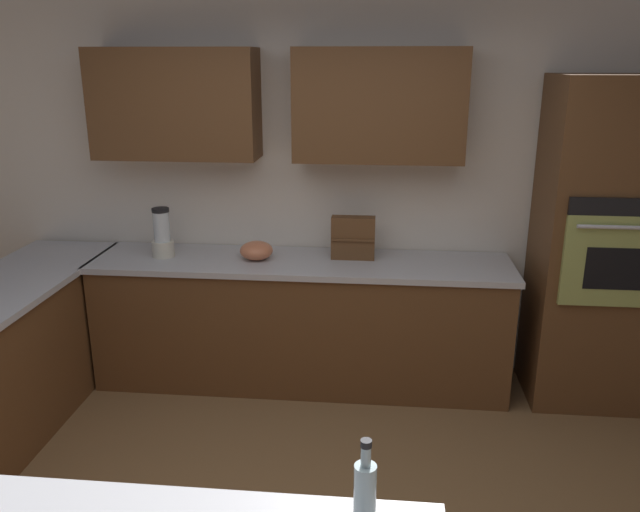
% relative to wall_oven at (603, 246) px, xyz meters
% --- Properties ---
extents(wall_back, '(6.00, 0.44, 2.60)m').
position_rel_wall_oven_xyz_m(wall_back, '(1.92, -0.33, 0.40)').
color(wall_back, silver).
rests_on(wall_back, ground).
extents(lower_cabinets_back, '(2.80, 0.60, 0.86)m').
position_rel_wall_oven_xyz_m(lower_cabinets_back, '(1.95, -0.00, -0.63)').
color(lower_cabinets_back, brown).
rests_on(lower_cabinets_back, ground).
extents(countertop_back, '(2.84, 0.64, 0.04)m').
position_rel_wall_oven_xyz_m(countertop_back, '(1.95, -0.00, -0.18)').
color(countertop_back, '#B2B2B7').
rests_on(countertop_back, lower_cabinets_back).
extents(wall_oven, '(0.80, 0.66, 2.12)m').
position_rel_wall_oven_xyz_m(wall_oven, '(0.00, 0.00, 0.00)').
color(wall_oven, brown).
rests_on(wall_oven, ground).
extents(blender, '(0.15, 0.15, 0.34)m').
position_rel_wall_oven_xyz_m(blender, '(2.90, -0.00, -0.01)').
color(blender, beige).
rests_on(blender, countertop_back).
extents(mixing_bowl, '(0.22, 0.22, 0.12)m').
position_rel_wall_oven_xyz_m(mixing_bowl, '(2.25, -0.00, -0.10)').
color(mixing_bowl, '#CC724C').
rests_on(mixing_bowl, countertop_back).
extents(spice_rack, '(0.29, 0.11, 0.29)m').
position_rel_wall_oven_xyz_m(spice_rack, '(1.60, -0.08, -0.01)').
color(spice_rack, brown).
rests_on(spice_rack, countertop_back).
extents(second_bottle, '(0.06, 0.06, 0.33)m').
position_rel_wall_oven_xyz_m(second_bottle, '(1.44, 2.56, -0.02)').
color(second_bottle, silver).
rests_on(second_bottle, island_top).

